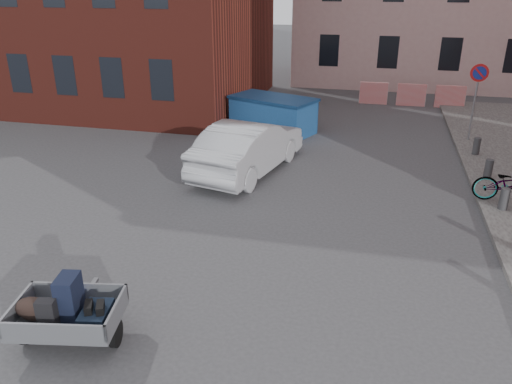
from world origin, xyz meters
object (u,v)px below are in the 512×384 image
(trailer, at_px, (66,312))
(bicycle, at_px, (512,184))
(silver_car, at_px, (249,147))
(dumpster, at_px, (273,114))

(trailer, distance_m, bicycle, 10.78)
(silver_car, bearing_deg, bicycle, -175.02)
(trailer, relative_size, silver_car, 0.41)
(bicycle, bearing_deg, trailer, 136.98)
(trailer, xyz_separation_m, bicycle, (7.86, 7.37, 0.00))
(dumpster, distance_m, silver_car, 4.49)
(silver_car, xyz_separation_m, bicycle, (7.11, -0.87, -0.17))
(trailer, height_order, bicycle, trailer)
(dumpster, xyz_separation_m, bicycle, (7.34, -5.36, -0.06))
(trailer, relative_size, bicycle, 1.04)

